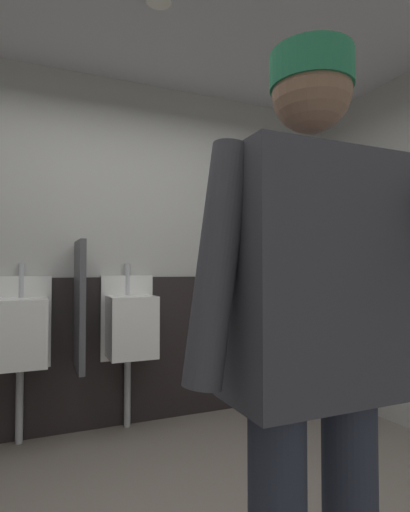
% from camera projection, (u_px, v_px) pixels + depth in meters
% --- Properties ---
extents(wall_back, '(4.68, 0.12, 2.70)m').
position_uv_depth(wall_back, '(110.00, 250.00, 3.20)').
color(wall_back, '#B2B2AD').
rests_on(wall_back, ground_plane).
extents(wainscot_band_back, '(4.08, 0.03, 1.14)m').
position_uv_depth(wainscot_band_back, '(111.00, 351.00, 3.10)').
color(wainscot_band_back, black).
rests_on(wainscot_band_back, ground_plane).
extents(downlight_far, '(0.14, 0.14, 0.03)m').
position_uv_depth(downlight_far, '(159.00, 0.00, 2.23)').
color(downlight_far, white).
extents(urinal_left, '(0.40, 0.34, 1.24)m').
position_uv_depth(urinal_left, '(20.00, 332.00, 2.72)').
color(urinal_left, white).
rests_on(urinal_left, ground_plane).
extents(urinal_middle, '(0.40, 0.34, 1.24)m').
position_uv_depth(urinal_middle, '(130.00, 325.00, 3.02)').
color(urinal_middle, white).
rests_on(urinal_middle, ground_plane).
extents(privacy_divider_panel, '(0.04, 0.40, 0.90)m').
position_uv_depth(privacy_divider_panel, '(79.00, 305.00, 2.81)').
color(privacy_divider_panel, '#4C4C51').
extents(person, '(0.66, 0.60, 1.75)m').
position_uv_depth(person, '(316.00, 339.00, 1.00)').
color(person, '#2D3342').
rests_on(person, ground_plane).
extents(trash_bin, '(0.35, 0.35, 0.67)m').
position_uv_depth(trash_bin, '(325.00, 371.00, 3.41)').
color(trash_bin, '#38383D').
rests_on(trash_bin, ground_plane).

